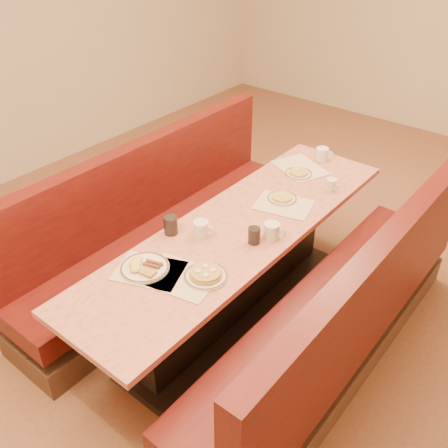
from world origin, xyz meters
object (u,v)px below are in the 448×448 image
Objects in this scene: booth_right at (339,325)px; coffee_mug_c at (332,184)px; diner_table at (240,273)px; booth_left at (161,234)px; coffee_mug_b at (202,229)px; soda_tumbler_mid at (254,235)px; eggs_plate at (144,267)px; coffee_mug_d at (322,154)px; coffee_mug_a at (272,231)px; soda_tumbler_near at (171,225)px; pancake_plate at (206,275)px.

coffee_mug_c is at bearing 124.50° from booth_right.
diner_table is 0.73m from booth_right.
diner_table is 0.73m from booth_left.
soda_tumbler_mid is at bearing 6.43° from coffee_mug_b.
coffee_mug_c reaches higher than eggs_plate.
booth_right is 1.18m from eggs_plate.
booth_right is 0.72m from soda_tumbler_mid.
coffee_mug_c is 0.84m from soda_tumbler_mid.
eggs_plate is 2.08× the size of coffee_mug_d.
booth_right is at bearing -4.95° from coffee_mug_b.
diner_table is at bearing 166.57° from coffee_mug_a.
coffee_mug_a is 1.31× the size of soda_tumbler_mid.
coffee_mug_d is at bearing 87.46° from coffee_mug_a.
diner_table is 0.79m from eggs_plate.
diner_table is 0.48m from coffee_mug_a.
booth_right is at bearing 37.15° from eggs_plate.
coffee_mug_b is (0.62, -0.23, 0.44)m from booth_left.
soda_tumbler_near reaches higher than soda_tumbler_mid.
booth_right is at bearing 41.52° from pancake_plate.
booth_right is (1.46, 0.00, 0.00)m from booth_left.
coffee_mug_b is 0.98× the size of coffee_mug_d.
eggs_plate is at bearing -88.79° from coffee_mug_c.
soda_tumbler_mid is at bearing -5.69° from booth_left.
booth_right is 0.67m from coffee_mug_a.
coffee_mug_d is 1.45m from soda_tumbler_near.
soda_tumbler_near reaches higher than coffee_mug_d.
booth_right is 0.87m from pancake_plate.
pancake_plate is at bearing -66.09° from coffee_mug_b.
coffee_mug_d is at bearing 81.13° from soda_tumbler_near.
coffee_mug_b is (-0.85, -0.23, 0.44)m from booth_right.
soda_tumbler_near is at bearing 156.97° from pancake_plate.
diner_table is at bearing 42.94° from coffee_mug_b.
booth_left is at bearing 144.14° from soda_tumbler_near.
coffee_mug_c is (0.33, 0.98, -0.01)m from coffee_mug_b.
coffee_mug_b is at bearing -161.36° from coffee_mug_a.
soda_tumbler_mid is at bearing -171.03° from booth_right.
coffee_mug_a is 1.01× the size of coffee_mug_d.
coffee_mug_a is (0.96, 0.01, 0.44)m from booth_left.
booth_left reaches higher than pancake_plate.
eggs_plate is (-0.31, -0.16, -0.00)m from pancake_plate.
eggs_plate is 2.66× the size of coffee_mug_c.
coffee_mug_a is 1.14× the size of soda_tumbler_near.
booth_left reaches higher than coffee_mug_d.
coffee_mug_d reaches higher than pancake_plate.
coffee_mug_b is at bearing -153.40° from soda_tumbler_mid.
booth_right is 19.46× the size of coffee_mug_b.
coffee_mug_b is at bearing -20.59° from booth_left.
eggs_plate is 2.34× the size of soda_tumbler_near.
pancake_plate is at bearing -106.95° from coffee_mug_d.
booth_right is 24.46× the size of coffee_mug_c.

